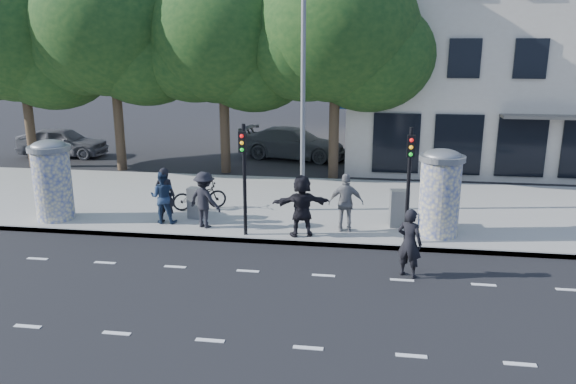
% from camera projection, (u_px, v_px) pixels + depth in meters
% --- Properties ---
extents(ground, '(120.00, 120.00, 0.00)m').
position_uv_depth(ground, '(235.00, 294.00, 13.46)').
color(ground, black).
rests_on(ground, ground).
extents(sidewalk, '(40.00, 8.00, 0.15)m').
position_uv_depth(sidewalk, '(283.00, 204.00, 20.61)').
color(sidewalk, gray).
rests_on(sidewalk, ground).
extents(curb, '(40.00, 0.10, 0.16)m').
position_uv_depth(curb, '(263.00, 241.00, 16.83)').
color(curb, slate).
rests_on(curb, ground).
extents(lane_dash_near, '(32.00, 0.12, 0.01)m').
position_uv_depth(lane_dash_near, '(210.00, 341.00, 11.35)').
color(lane_dash_near, silver).
rests_on(lane_dash_near, ground).
extents(lane_dash_far, '(32.00, 0.12, 0.01)m').
position_uv_depth(lane_dash_far, '(248.00, 271.00, 14.79)').
color(lane_dash_far, silver).
rests_on(lane_dash_far, ground).
extents(ad_column_left, '(1.36, 1.36, 2.65)m').
position_uv_depth(ad_column_left, '(52.00, 178.00, 18.37)').
color(ad_column_left, beige).
rests_on(ad_column_left, sidewalk).
extents(ad_column_right, '(1.36, 1.36, 2.65)m').
position_uv_depth(ad_column_right, '(440.00, 191.00, 16.82)').
color(ad_column_right, beige).
rests_on(ad_column_right, sidewalk).
extents(traffic_pole_near, '(0.22, 0.31, 3.40)m').
position_uv_depth(traffic_pole_near, '(244.00, 168.00, 16.59)').
color(traffic_pole_near, black).
rests_on(traffic_pole_near, sidewalk).
extents(traffic_pole_far, '(0.22, 0.31, 3.40)m').
position_uv_depth(traffic_pole_far, '(409.00, 174.00, 15.92)').
color(traffic_pole_far, black).
rests_on(traffic_pole_far, sidewalk).
extents(street_lamp, '(0.25, 0.93, 8.00)m').
position_uv_depth(street_lamp, '(303.00, 75.00, 18.45)').
color(street_lamp, slate).
rests_on(street_lamp, sidewalk).
extents(tree_far_left, '(7.20, 7.20, 9.26)m').
position_uv_depth(tree_far_left, '(19.00, 34.00, 25.62)').
color(tree_far_left, '#38281C').
rests_on(tree_far_left, ground).
extents(tree_mid_left, '(7.20, 7.20, 9.57)m').
position_uv_depth(tree_mid_left, '(111.00, 27.00, 24.91)').
color(tree_mid_left, '#38281C').
rests_on(tree_mid_left, ground).
extents(tree_near_left, '(6.80, 6.80, 8.97)m').
position_uv_depth(tree_near_left, '(222.00, 37.00, 24.52)').
color(tree_near_left, '#38281C').
rests_on(tree_near_left, ground).
extents(tree_center, '(7.00, 7.00, 9.30)m').
position_uv_depth(tree_center, '(336.00, 31.00, 23.37)').
color(tree_center, '#38281C').
rests_on(tree_center, ground).
extents(building, '(20.30, 15.85, 12.00)m').
position_uv_depth(building, '(546.00, 39.00, 29.33)').
color(building, '#BFB3A0').
rests_on(building, ground).
extents(ped_a, '(1.01, 0.81, 1.80)m').
position_uv_depth(ped_a, '(56.00, 191.00, 18.67)').
color(ped_a, black).
rests_on(ped_a, sidewalk).
extents(ped_b, '(0.71, 0.50, 1.83)m').
position_uv_depth(ped_b, '(165.00, 195.00, 18.11)').
color(ped_b, black).
rests_on(ped_b, sidewalk).
extents(ped_c, '(0.87, 0.69, 1.74)m').
position_uv_depth(ped_c, '(163.00, 197.00, 18.10)').
color(ped_c, '#1E2F4B').
rests_on(ped_c, sidewalk).
extents(ped_d, '(1.33, 1.09, 1.80)m').
position_uv_depth(ped_d, '(205.00, 200.00, 17.66)').
color(ped_d, black).
rests_on(ped_d, sidewalk).
extents(ped_e, '(1.11, 0.68, 1.83)m').
position_uv_depth(ped_e, '(346.00, 203.00, 17.25)').
color(ped_e, slate).
rests_on(ped_e, sidewalk).
extents(ped_f, '(1.87, 1.07, 1.90)m').
position_uv_depth(ped_f, '(302.00, 206.00, 16.83)').
color(ped_f, black).
rests_on(ped_f, sidewalk).
extents(man_road, '(0.79, 0.70, 1.81)m').
position_uv_depth(man_road, '(409.00, 243.00, 14.26)').
color(man_road, black).
rests_on(man_road, ground).
extents(bicycle, '(1.45, 1.98, 0.99)m').
position_uv_depth(bicycle, '(199.00, 196.00, 19.66)').
color(bicycle, black).
rests_on(bicycle, sidewalk).
extents(cabinet_left, '(0.56, 0.45, 1.04)m').
position_uv_depth(cabinet_left, '(196.00, 203.00, 18.66)').
color(cabinet_left, slate).
rests_on(cabinet_left, sidewalk).
extents(cabinet_right, '(0.61, 0.47, 1.20)m').
position_uv_depth(cabinet_right, '(399.00, 208.00, 17.76)').
color(cabinet_right, slate).
rests_on(cabinet_right, sidewalk).
extents(car_left, '(2.08, 4.67, 1.56)m').
position_uv_depth(car_left, '(63.00, 142.00, 29.44)').
color(car_left, '#525359').
rests_on(car_left, ground).
extents(car_right, '(3.33, 5.82, 1.59)m').
position_uv_depth(car_right, '(294.00, 143.00, 29.00)').
color(car_right, '#515558').
rests_on(car_right, ground).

